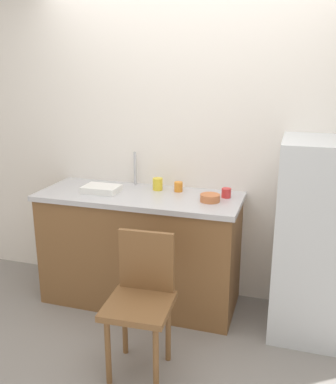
{
  "coord_description": "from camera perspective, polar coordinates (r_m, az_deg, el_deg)",
  "views": [
    {
      "loc": [
        0.8,
        -2.3,
        1.86
      ],
      "look_at": [
        -0.1,
        0.6,
        0.98
      ],
      "focal_mm": 39.39,
      "sensor_mm": 36.0,
      "label": 1
    }
  ],
  "objects": [
    {
      "name": "faucet",
      "position": [
        3.54,
        -4.47,
        3.2
      ],
      "size": [
        0.02,
        0.02,
        0.28
      ],
      "primitive_type": "cylinder",
      "color": "#B7B7BC",
      "rests_on": "countertop"
    },
    {
      "name": "countertop",
      "position": [
        3.31,
        -3.88,
        -0.57
      ],
      "size": [
        1.59,
        0.64,
        0.04
      ],
      "primitive_type": "cube",
      "color": "#B7B7BC",
      "rests_on": "cabinet_base"
    },
    {
      "name": "refrigerator",
      "position": [
        3.17,
        20.02,
        -6.13
      ],
      "size": [
        0.62,
        0.62,
        1.42
      ],
      "primitive_type": "cube",
      "color": "silver",
      "rests_on": "ground_plane"
    },
    {
      "name": "ground_plane",
      "position": [
        3.07,
        -1.6,
        -21.14
      ],
      "size": [
        8.0,
        8.0,
        0.0
      ],
      "primitive_type": "plane",
      "color": "gray"
    },
    {
      "name": "terracotta_bowl",
      "position": [
        3.11,
        5.71,
        -0.8
      ],
      "size": [
        0.15,
        0.15,
        0.05
      ],
      "primitive_type": "cylinder",
      "color": "#C67042",
      "rests_on": "countertop"
    },
    {
      "name": "chair",
      "position": [
        2.71,
        -3.62,
        -13.96
      ],
      "size": [
        0.42,
        0.42,
        0.89
      ],
      "rotation": [
        0.0,
        0.0,
        0.06
      ],
      "color": "brown",
      "rests_on": "ground_plane"
    },
    {
      "name": "cup_orange",
      "position": [
        3.35,
        1.42,
        0.71
      ],
      "size": [
        0.07,
        0.07,
        0.08
      ],
      "primitive_type": "cylinder",
      "color": "orange",
      "rests_on": "countertop"
    },
    {
      "name": "back_wall",
      "position": [
        3.46,
        3.59,
        5.54
      ],
      "size": [
        4.8,
        0.1,
        2.44
      ],
      "primitive_type": "cube",
      "color": "white",
      "rests_on": "ground_plane"
    },
    {
      "name": "cup_yellow",
      "position": [
        3.39,
        -1.41,
        1.08
      ],
      "size": [
        0.08,
        0.08,
        0.1
      ],
      "primitive_type": "cylinder",
      "color": "yellow",
      "rests_on": "countertop"
    },
    {
      "name": "cup_red",
      "position": [
        3.22,
        7.89,
        -0.12
      ],
      "size": [
        0.07,
        0.07,
        0.07
      ],
      "primitive_type": "cylinder",
      "color": "red",
      "rests_on": "countertop"
    },
    {
      "name": "dish_tray",
      "position": [
        3.38,
        -9.01,
        0.42
      ],
      "size": [
        0.28,
        0.2,
        0.05
      ],
      "primitive_type": "cube",
      "color": "white",
      "rests_on": "countertop"
    },
    {
      "name": "cabinet_base",
      "position": [
        3.47,
        -3.74,
        -7.91
      ],
      "size": [
        1.55,
        0.6,
        0.89
      ],
      "primitive_type": "cube",
      "color": "brown",
      "rests_on": "ground_plane"
    }
  ]
}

